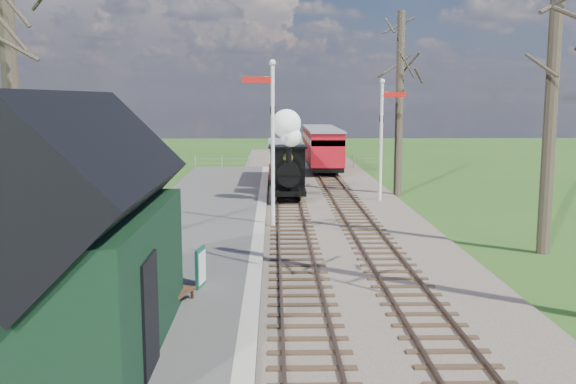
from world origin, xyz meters
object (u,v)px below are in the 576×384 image
(station_shed, at_px, (75,241))
(bench, at_px, (169,289))
(red_carriage_b, at_px, (319,144))
(person, at_px, (152,313))
(sign_board, at_px, (201,267))
(semaphore_far, at_px, (383,131))
(coach, at_px, (286,159))
(locomotive, at_px, (288,161))
(semaphore_near, at_px, (271,132))
(red_carriage_a, at_px, (325,150))

(station_shed, bearing_deg, bench, 63.08)
(station_shed, xyz_separation_m, bench, (1.27, 2.49, -1.68))
(station_shed, bearing_deg, red_carriage_b, 78.78)
(bench, xyz_separation_m, person, (0.03, -2.26, 0.21))
(red_carriage_b, height_order, sign_board, red_carriage_b)
(semaphore_far, height_order, coach, semaphore_far)
(locomotive, distance_m, person, 18.41)
(semaphore_far, distance_m, sign_board, 15.86)
(locomotive, relative_size, sign_board, 4.26)
(station_shed, relative_size, semaphore_near, 1.01)
(bench, bearing_deg, semaphore_near, 76.62)
(red_carriage_b, relative_size, person, 4.46)
(locomotive, distance_m, bench, 16.21)
(red_carriage_b, distance_m, bench, 32.77)
(locomotive, xyz_separation_m, red_carriage_a, (2.61, 10.90, -0.37))
(red_carriage_b, xyz_separation_m, person, (-5.60, -34.52, -0.76))
(coach, distance_m, red_carriage_a, 5.49)
(sign_board, bearing_deg, semaphore_near, 77.90)
(semaphore_near, height_order, red_carriage_a, semaphore_near)
(red_carriage_a, bearing_deg, locomotive, -103.48)
(red_carriage_a, distance_m, person, 29.57)
(semaphore_far, height_order, person, semaphore_far)
(red_carriage_b, bearing_deg, bench, -99.90)
(semaphore_near, distance_m, person, 12.30)
(locomotive, bearing_deg, sign_board, -99.77)
(bench, height_order, person, person)
(semaphore_near, relative_size, sign_board, 6.37)
(semaphore_near, distance_m, red_carriage_b, 23.10)
(locomotive, bearing_deg, semaphore_near, -96.79)
(locomotive, relative_size, bench, 2.75)
(coach, bearing_deg, sign_board, -96.95)
(red_carriage_a, height_order, person, red_carriage_a)
(sign_board, distance_m, person, 3.76)
(red_carriage_b, bearing_deg, person, -99.21)
(semaphore_far, distance_m, red_carriage_a, 11.54)
(semaphore_near, height_order, sign_board, semaphore_near)
(person, bearing_deg, locomotive, 7.80)
(red_carriage_a, distance_m, red_carriage_b, 5.50)
(station_shed, height_order, locomotive, station_shed)
(coach, distance_m, sign_board, 20.63)
(semaphore_near, bearing_deg, semaphore_far, 49.40)
(semaphore_far, height_order, locomotive, semaphore_far)
(semaphore_near, height_order, locomotive, semaphore_near)
(semaphore_far, relative_size, sign_board, 5.86)
(locomotive, bearing_deg, station_shed, -103.14)
(locomotive, bearing_deg, red_carriage_a, 76.52)
(red_carriage_a, bearing_deg, station_shed, -103.26)
(sign_board, bearing_deg, coach, 83.05)
(station_shed, distance_m, semaphore_far, 20.01)
(station_shed, distance_m, semaphore_near, 12.58)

